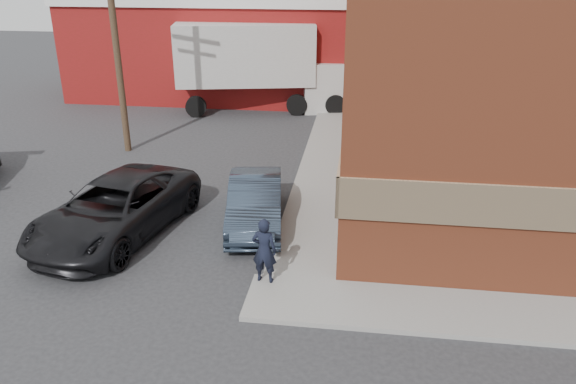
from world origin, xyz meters
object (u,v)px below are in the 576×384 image
at_px(box_truck, 263,61).
at_px(warehouse, 225,42).
at_px(man, 264,250).
at_px(utility_pole, 114,31).
at_px(sedan, 255,202).
at_px(suv_a, 115,209).
at_px(brick_building, 561,40).

bearing_deg(box_truck, warehouse, 114.86).
xyz_separation_m(warehouse, man, (5.80, -20.25, -1.87)).
distance_m(man, box_truck, 16.76).
distance_m(utility_pole, sedan, 9.69).
xyz_separation_m(utility_pole, suv_a, (2.69, -7.20, -3.94)).
height_order(warehouse, utility_pole, utility_pole).
bearing_deg(sedan, warehouse, 97.55).
distance_m(brick_building, warehouse, 18.30).
height_order(brick_building, box_truck, brick_building).
height_order(brick_building, warehouse, brick_building).
bearing_deg(warehouse, man, -74.02).
xyz_separation_m(brick_building, man, (-8.70, -9.25, -3.74)).
bearing_deg(sedan, utility_pole, 128.39).
relative_size(man, sedan, 0.38).
bearing_deg(man, suv_a, -17.47).
bearing_deg(box_truck, suv_a, -108.10).
distance_m(warehouse, box_truck, 4.77).
bearing_deg(warehouse, suv_a, -86.25).
distance_m(sedan, suv_a, 3.95).
bearing_deg(man, box_truck, -73.25).
bearing_deg(sedan, man, -84.12).
xyz_separation_m(suv_a, box_truck, (1.64, 14.37, 1.69)).
xyz_separation_m(brick_building, box_truck, (-11.66, 7.17, -2.18)).
relative_size(man, box_truck, 0.18).
xyz_separation_m(warehouse, suv_a, (1.19, -18.20, -2.00)).
height_order(sedan, box_truck, box_truck).
bearing_deg(utility_pole, box_truck, 58.86).
relative_size(utility_pole, man, 5.49).
bearing_deg(brick_building, warehouse, 142.80).
bearing_deg(box_truck, brick_building, -43.18).
relative_size(utility_pole, sedan, 2.07).
xyz_separation_m(man, suv_a, (-4.61, 2.05, -0.13)).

